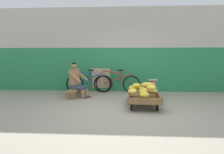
{
  "coord_description": "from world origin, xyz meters",
  "views": [
    {
      "loc": [
        -0.08,
        -4.55,
        1.39
      ],
      "look_at": [
        -0.41,
        0.88,
        0.75
      ],
      "focal_mm": 30.25,
      "sensor_mm": 36.0,
      "label": 1
    }
  ],
  "objects_px": {
    "bicycle_far_left": "(117,83)",
    "sign_board": "(101,80)",
    "low_bench": "(75,91)",
    "weighing_scale": "(153,84)",
    "bicycle_near_left": "(88,83)",
    "plastic_crate": "(153,93)",
    "shopping_bag": "(155,97)",
    "vendor_seated": "(77,80)",
    "banana_cart": "(143,97)"
  },
  "relations": [
    {
      "from": "plastic_crate",
      "to": "bicycle_far_left",
      "type": "height_order",
      "value": "bicycle_far_left"
    },
    {
      "from": "banana_cart",
      "to": "bicycle_far_left",
      "type": "distance_m",
      "value": 1.92
    },
    {
      "from": "low_bench",
      "to": "bicycle_near_left",
      "type": "xyz_separation_m",
      "value": [
        0.34,
        0.69,
        0.15
      ]
    },
    {
      "from": "low_bench",
      "to": "plastic_crate",
      "type": "bearing_deg",
      "value": -0.15
    },
    {
      "from": "low_bench",
      "to": "sign_board",
      "type": "distance_m",
      "value": 1.27
    },
    {
      "from": "bicycle_far_left",
      "to": "vendor_seated",
      "type": "bearing_deg",
      "value": -149.26
    },
    {
      "from": "plastic_crate",
      "to": "shopping_bag",
      "type": "bearing_deg",
      "value": -90.34
    },
    {
      "from": "vendor_seated",
      "to": "sign_board",
      "type": "bearing_deg",
      "value": 55.67
    },
    {
      "from": "plastic_crate",
      "to": "sign_board",
      "type": "xyz_separation_m",
      "value": [
        -1.82,
        0.99,
        0.29
      ]
    },
    {
      "from": "plastic_crate",
      "to": "weighing_scale",
      "type": "xyz_separation_m",
      "value": [
        0.0,
        -0.0,
        0.3
      ]
    },
    {
      "from": "shopping_bag",
      "to": "banana_cart",
      "type": "bearing_deg",
      "value": -129.17
    },
    {
      "from": "bicycle_near_left",
      "to": "sign_board",
      "type": "distance_m",
      "value": 0.53
    },
    {
      "from": "banana_cart",
      "to": "low_bench",
      "type": "distance_m",
      "value": 2.39
    },
    {
      "from": "bicycle_far_left",
      "to": "sign_board",
      "type": "height_order",
      "value": "sign_board"
    },
    {
      "from": "low_bench",
      "to": "shopping_bag",
      "type": "distance_m",
      "value": 2.64
    },
    {
      "from": "banana_cart",
      "to": "shopping_bag",
      "type": "height_order",
      "value": "banana_cart"
    },
    {
      "from": "vendor_seated",
      "to": "banana_cart",
      "type": "bearing_deg",
      "value": -24.99
    },
    {
      "from": "sign_board",
      "to": "bicycle_far_left",
      "type": "bearing_deg",
      "value": -19.5
    },
    {
      "from": "vendor_seated",
      "to": "weighing_scale",
      "type": "distance_m",
      "value": 2.51
    },
    {
      "from": "plastic_crate",
      "to": "low_bench",
      "type": "bearing_deg",
      "value": 179.85
    },
    {
      "from": "low_bench",
      "to": "bicycle_far_left",
      "type": "relative_size",
      "value": 0.66
    },
    {
      "from": "banana_cart",
      "to": "low_bench",
      "type": "xyz_separation_m",
      "value": [
        -2.17,
        1.01,
        -0.04
      ]
    },
    {
      "from": "banana_cart",
      "to": "weighing_scale",
      "type": "bearing_deg",
      "value": 67.07
    },
    {
      "from": "vendor_seated",
      "to": "bicycle_near_left",
      "type": "height_order",
      "value": "vendor_seated"
    },
    {
      "from": "banana_cart",
      "to": "weighing_scale",
      "type": "xyz_separation_m",
      "value": [
        0.42,
        1.0,
        0.21
      ]
    },
    {
      "from": "bicycle_far_left",
      "to": "shopping_bag",
      "type": "xyz_separation_m",
      "value": [
        1.18,
        -1.25,
        -0.23
      ]
    },
    {
      "from": "vendor_seated",
      "to": "plastic_crate",
      "type": "distance_m",
      "value": 2.55
    },
    {
      "from": "low_bench",
      "to": "bicycle_near_left",
      "type": "bearing_deg",
      "value": 63.77
    },
    {
      "from": "shopping_bag",
      "to": "plastic_crate",
      "type": "bearing_deg",
      "value": 89.66
    },
    {
      "from": "low_bench",
      "to": "weighing_scale",
      "type": "distance_m",
      "value": 2.6
    },
    {
      "from": "plastic_crate",
      "to": "bicycle_near_left",
      "type": "height_order",
      "value": "bicycle_near_left"
    },
    {
      "from": "weighing_scale",
      "to": "bicycle_far_left",
      "type": "height_order",
      "value": "bicycle_far_left"
    },
    {
      "from": "plastic_crate",
      "to": "weighing_scale",
      "type": "height_order",
      "value": "weighing_scale"
    },
    {
      "from": "weighing_scale",
      "to": "bicycle_near_left",
      "type": "bearing_deg",
      "value": 162.73
    },
    {
      "from": "banana_cart",
      "to": "bicycle_near_left",
      "type": "height_order",
      "value": "bicycle_near_left"
    },
    {
      "from": "sign_board",
      "to": "shopping_bag",
      "type": "bearing_deg",
      "value": -39.1
    },
    {
      "from": "banana_cart",
      "to": "plastic_crate",
      "type": "relative_size",
      "value": 4.09
    },
    {
      "from": "banana_cart",
      "to": "sign_board",
      "type": "distance_m",
      "value": 2.44
    },
    {
      "from": "banana_cart",
      "to": "low_bench",
      "type": "relative_size",
      "value": 1.33
    },
    {
      "from": "plastic_crate",
      "to": "bicycle_far_left",
      "type": "xyz_separation_m",
      "value": [
        -1.18,
        0.76,
        0.2
      ]
    },
    {
      "from": "low_bench",
      "to": "shopping_bag",
      "type": "relative_size",
      "value": 4.6
    },
    {
      "from": "banana_cart",
      "to": "plastic_crate",
      "type": "bearing_deg",
      "value": 67.09
    },
    {
      "from": "bicycle_near_left",
      "to": "sign_board",
      "type": "bearing_deg",
      "value": 33.83
    },
    {
      "from": "weighing_scale",
      "to": "sign_board",
      "type": "xyz_separation_m",
      "value": [
        -1.82,
        0.99,
        -0.01
      ]
    },
    {
      "from": "banana_cart",
      "to": "sign_board",
      "type": "relative_size",
      "value": 1.66
    },
    {
      "from": "sign_board",
      "to": "shopping_bag",
      "type": "distance_m",
      "value": 2.36
    },
    {
      "from": "vendor_seated",
      "to": "plastic_crate",
      "type": "xyz_separation_m",
      "value": [
        2.51,
        0.03,
        -0.42
      ]
    },
    {
      "from": "shopping_bag",
      "to": "sign_board",
      "type": "bearing_deg",
      "value": 140.9
    },
    {
      "from": "vendor_seated",
      "to": "bicycle_near_left",
      "type": "distance_m",
      "value": 0.8
    },
    {
      "from": "vendor_seated",
      "to": "bicycle_near_left",
      "type": "xyz_separation_m",
      "value": [
        0.26,
        0.72,
        -0.21
      ]
    }
  ]
}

